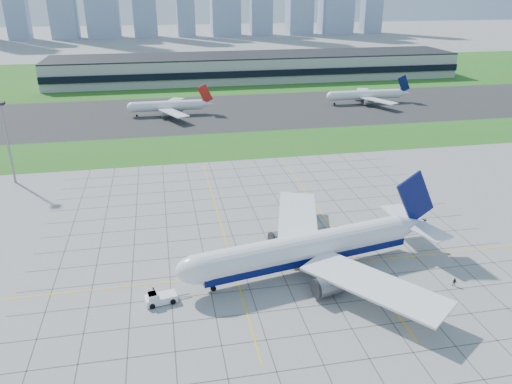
% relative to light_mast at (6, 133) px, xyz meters
% --- Properties ---
extents(ground, '(1400.00, 1400.00, 0.00)m').
position_rel_light_mast_xyz_m(ground, '(70.00, -65.00, -16.18)').
color(ground, '#989893').
rests_on(ground, ground).
extents(grass_median, '(700.00, 35.00, 0.04)m').
position_rel_light_mast_xyz_m(grass_median, '(70.00, 25.00, -16.16)').
color(grass_median, '#33611B').
rests_on(grass_median, ground).
extents(asphalt_taxiway, '(700.00, 75.00, 0.04)m').
position_rel_light_mast_xyz_m(asphalt_taxiway, '(70.00, 80.00, -16.15)').
color(asphalt_taxiway, '#383838').
rests_on(asphalt_taxiway, ground).
extents(grass_far, '(700.00, 145.00, 0.04)m').
position_rel_light_mast_xyz_m(grass_far, '(70.00, 190.00, -16.16)').
color(grass_far, '#33611B').
rests_on(grass_far, ground).
extents(apron_markings, '(120.00, 130.00, 0.03)m').
position_rel_light_mast_xyz_m(apron_markings, '(70.43, -53.91, -16.17)').
color(apron_markings, '#474744').
rests_on(apron_markings, ground).
extents(terminal, '(260.00, 43.00, 15.80)m').
position_rel_light_mast_xyz_m(terminal, '(110.00, 164.87, -8.29)').
color(terminal, '#B7B7B2').
rests_on(terminal, ground).
extents(light_mast, '(2.50, 2.50, 25.60)m').
position_rel_light_mast_xyz_m(light_mast, '(0.00, 0.00, 0.00)').
color(light_mast, gray).
rests_on(light_mast, ground).
extents(airliner, '(61.46, 61.70, 19.52)m').
position_rel_light_mast_xyz_m(airliner, '(75.68, -67.90, -10.84)').
color(airliner, white).
rests_on(airliner, ground).
extents(pushback_tug, '(9.08, 4.08, 2.49)m').
position_rel_light_mast_xyz_m(pushback_tug, '(43.67, -74.08, -15.07)').
color(pushback_tug, white).
rests_on(pushback_tug, ground).
extents(crew_near, '(0.85, 0.80, 1.95)m').
position_rel_light_mast_xyz_m(crew_near, '(42.57, -71.34, -15.21)').
color(crew_near, black).
rests_on(crew_near, ground).
extents(crew_far, '(1.12, 1.12, 1.83)m').
position_rel_light_mast_xyz_m(crew_far, '(103.96, -79.93, -15.26)').
color(crew_far, black).
rests_on(crew_far, ground).
extents(distant_jet_1, '(38.17, 42.66, 14.08)m').
position_rel_light_mast_xyz_m(distant_jet_1, '(50.71, 78.46, -11.70)').
color(distant_jet_1, white).
rests_on(distant_jet_1, ground).
extents(distant_jet_2, '(43.29, 42.66, 14.08)m').
position_rel_light_mast_xyz_m(distant_jet_2, '(152.69, 84.24, -11.69)').
color(distant_jet_2, white).
rests_on(distant_jet_2, ground).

